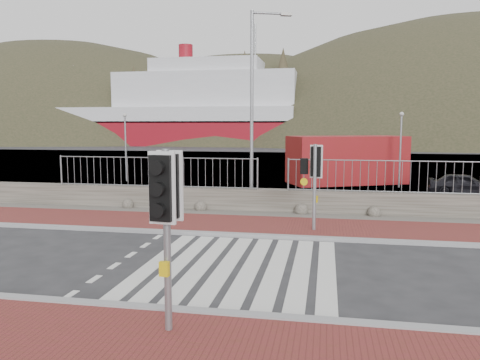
% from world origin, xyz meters
% --- Properties ---
extents(ground, '(220.00, 220.00, 0.00)m').
position_xyz_m(ground, '(0.00, 0.00, 0.00)').
color(ground, '#28282B').
rests_on(ground, ground).
extents(sidewalk_far, '(40.00, 3.00, 0.08)m').
position_xyz_m(sidewalk_far, '(0.00, 4.50, 0.04)').
color(sidewalk_far, maroon).
rests_on(sidewalk_far, ground).
extents(kerb_near, '(40.00, 0.25, 0.12)m').
position_xyz_m(kerb_near, '(0.00, -3.00, 0.05)').
color(kerb_near, gray).
rests_on(kerb_near, ground).
extents(kerb_far, '(40.00, 0.25, 0.12)m').
position_xyz_m(kerb_far, '(0.00, 3.00, 0.05)').
color(kerb_far, gray).
rests_on(kerb_far, ground).
extents(zebra_crossing, '(4.62, 5.60, 0.01)m').
position_xyz_m(zebra_crossing, '(-0.00, 0.00, 0.01)').
color(zebra_crossing, silver).
rests_on(zebra_crossing, ground).
extents(gravel_strip, '(40.00, 1.50, 0.06)m').
position_xyz_m(gravel_strip, '(0.00, 6.50, 0.03)').
color(gravel_strip, '#59544C').
rests_on(gravel_strip, ground).
extents(stone_wall, '(40.00, 0.60, 0.90)m').
position_xyz_m(stone_wall, '(0.00, 7.30, 0.45)').
color(stone_wall, '#4C483F').
rests_on(stone_wall, ground).
extents(railing, '(18.07, 0.07, 1.22)m').
position_xyz_m(railing, '(0.00, 7.15, 1.82)').
color(railing, gray).
rests_on(railing, stone_wall).
extents(quay, '(120.00, 40.00, 0.50)m').
position_xyz_m(quay, '(0.00, 27.90, 0.00)').
color(quay, '#4C4C4F').
rests_on(quay, ground).
extents(water, '(220.00, 50.00, 0.05)m').
position_xyz_m(water, '(0.00, 62.90, 0.00)').
color(water, '#3F4C54').
rests_on(water, ground).
extents(ferry, '(50.00, 16.00, 20.00)m').
position_xyz_m(ferry, '(-24.65, 67.90, 5.36)').
color(ferry, maroon).
rests_on(ferry, ground).
extents(hills_backdrop, '(254.00, 90.00, 100.00)m').
position_xyz_m(hills_backdrop, '(6.74, 87.90, -23.05)').
color(hills_backdrop, '#292D1B').
rests_on(hills_backdrop, ground).
extents(traffic_signal_near, '(0.45, 0.29, 3.05)m').
position_xyz_m(traffic_signal_near, '(-0.46, -3.81, 2.19)').
color(traffic_signal_near, gray).
rests_on(traffic_signal_near, ground).
extents(traffic_signal_far, '(0.69, 0.37, 2.82)m').
position_xyz_m(traffic_signal_far, '(1.65, 4.07, 2.04)').
color(traffic_signal_far, gray).
rests_on(traffic_signal_far, ground).
extents(streetlight, '(1.63, 0.68, 7.94)m').
position_xyz_m(streetlight, '(-0.86, 8.14, 4.47)').
color(streetlight, gray).
rests_on(streetlight, ground).
extents(shipping_container, '(7.20, 5.24, 2.77)m').
position_xyz_m(shipping_container, '(3.20, 17.27, 1.38)').
color(shipping_container, maroon).
rests_on(shipping_container, ground).
extents(car_a, '(3.44, 2.03, 1.10)m').
position_xyz_m(car_a, '(8.65, 13.32, 0.55)').
color(car_a, black).
rests_on(car_a, ground).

